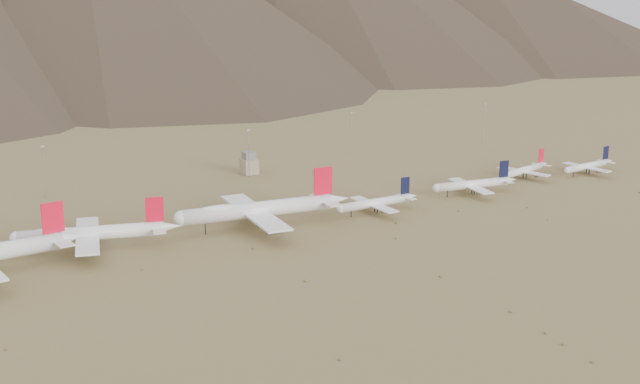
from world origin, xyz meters
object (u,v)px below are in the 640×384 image
widebody_east (258,209)px  narrowbody_a (377,203)px  narrowbody_b (474,184)px  control_tower (249,164)px  widebody_centre (91,233)px

widebody_east → narrowbody_a: bearing=0.6°
narrowbody_a → narrowbody_b: narrowbody_b is taller
widebody_east → control_tower: size_ratio=6.63×
widebody_east → control_tower: 101.42m
narrowbody_b → widebody_centre: bearing=-174.0°
widebody_east → control_tower: (41.18, 92.64, -2.85)m
widebody_centre → narrowbody_a: bearing=10.5°
narrowbody_b → control_tower: 121.49m
widebody_centre → narrowbody_b: bearing=13.4°
widebody_east → narrowbody_b: widebody_east is taller
narrowbody_b → control_tower: narrowbody_b is taller
narrowbody_a → control_tower: narrowbody_a is taller
narrowbody_b → control_tower: bearing=137.3°
widebody_east → narrowbody_a: size_ratio=1.80×
widebody_centre → narrowbody_b: widebody_centre is taller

